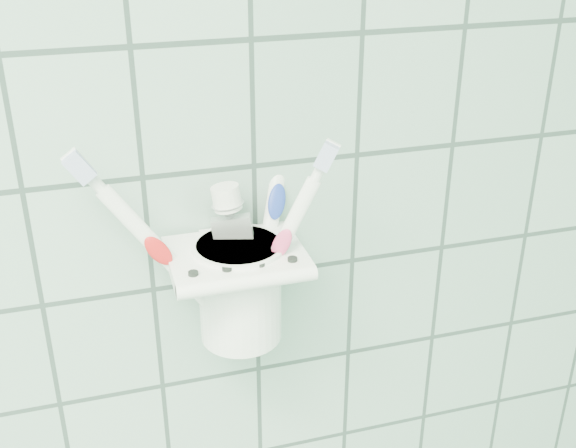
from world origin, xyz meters
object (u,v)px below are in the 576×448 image
Objects in this scene: toothbrush_pink at (233,224)px; toothbrush_blue at (251,215)px; holder_bracket at (235,258)px; cup at (240,287)px; toothbrush_orange at (233,235)px; toothpaste_tube at (247,246)px.

toothbrush_pink is 0.92× the size of toothbrush_blue.
toothbrush_pink is at bearing -105.81° from holder_bracket.
toothbrush_blue reaches higher than cup.
toothbrush_orange reaches higher than holder_bracket.
toothbrush_blue reaches higher than toothbrush_pink.
toothbrush_orange reaches higher than toothpaste_tube.
toothbrush_blue is 0.04m from toothpaste_tube.
holder_bracket is 1.23× the size of cup.
toothbrush_orange is at bearing 171.77° from toothbrush_blue.
toothbrush_pink is 1.07× the size of toothbrush_orange.
holder_bracket is at bearing 94.84° from toothbrush_orange.
cup is 0.49× the size of toothbrush_orange.
toothbrush_pink is at bearing 174.28° from toothbrush_blue.
toothbrush_pink reaches higher than toothpaste_tube.
toothbrush_blue is 1.16× the size of toothbrush_orange.
toothbrush_blue is at bearing -10.24° from toothbrush_pink.
toothbrush_orange is (-0.02, 0.00, -0.02)m from toothbrush_blue.
toothbrush_blue reaches higher than toothbrush_orange.
toothbrush_orange is at bearing -115.60° from toothpaste_tube.
holder_bracket is 0.04m from toothbrush_blue.
toothbrush_pink reaches higher than cup.
toothbrush_orange is at bearing 136.22° from toothbrush_pink.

